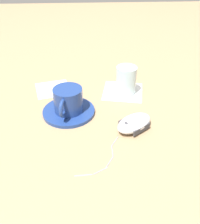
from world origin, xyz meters
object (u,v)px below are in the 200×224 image
object	(u,v)px
saucer	(69,112)
computer_mouse	(134,123)
coffee_cup	(68,101)
drinking_glass	(126,80)

from	to	relation	value
saucer	computer_mouse	bearing A→B (deg)	-113.74
saucer	coffee_cup	size ratio (longest dim) A/B	1.34
coffee_cup	computer_mouse	xyz separation A→B (m)	(-0.08, -0.18, -0.03)
computer_mouse	drinking_glass	distance (m)	0.19
saucer	drinking_glass	bearing A→B (deg)	-58.95
coffee_cup	drinking_glass	xyz separation A→B (m)	(0.11, -0.18, 0.00)
saucer	computer_mouse	xyz separation A→B (m)	(-0.08, -0.18, 0.01)
drinking_glass	saucer	bearing A→B (deg)	121.05
coffee_cup	drinking_glass	distance (m)	0.21
saucer	drinking_glass	size ratio (longest dim) A/B	1.70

